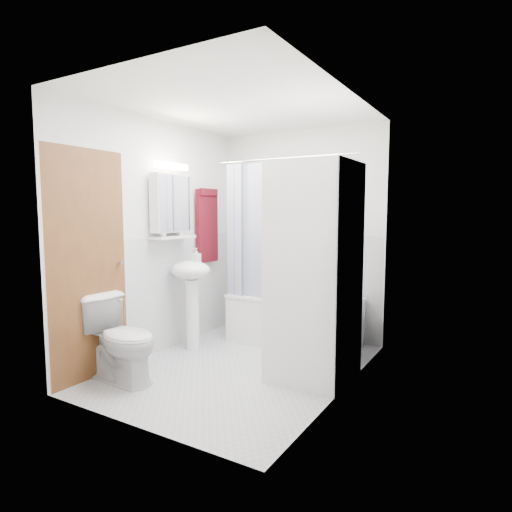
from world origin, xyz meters
The scene contains 20 objects.
floor centered at (0.00, 0.00, 0.00)m, with size 2.60×2.60×0.00m, color silver.
room_walls centered at (0.00, 0.00, 1.49)m, with size 2.60×2.60×2.60m.
wainscot centered at (0.00, 0.29, 0.60)m, with size 1.98×2.58×2.58m.
door centered at (-0.95, -0.55, 1.00)m, with size 0.05×2.00×2.00m.
bathtub centered at (0.12, 0.92, 0.30)m, with size 1.41×0.67×0.54m.
tub_spout centered at (0.32, 1.25, 0.86)m, with size 0.04×0.04×0.12m, color silver.
curtain_rod centered at (0.12, 0.65, 2.00)m, with size 0.02×0.02×1.59m, color silver.
shower_curtain centered at (-0.30, 0.65, 1.25)m, with size 0.55×0.02×1.45m.
sink centered at (-0.75, 0.22, 0.70)m, with size 0.44×0.37×1.04m.
medicine_cabinet centered at (-0.90, 0.10, 1.57)m, with size 0.13×0.50×0.71m.
shelf centered at (-0.89, 0.10, 1.20)m, with size 0.18×0.54×0.03m, color silver.
shower_caddy centered at (0.37, 1.24, 1.15)m, with size 0.22×0.06×0.02m, color silver.
towel centered at (-0.94, 0.75, 1.32)m, with size 0.07×0.36×0.87m.
washer_dryer centered at (0.68, 0.13, 0.94)m, with size 0.68×0.67×1.88m.
toilet centered at (-0.72, -0.78, 0.37)m, with size 0.42×0.75×0.73m, color white.
soap_pump centered at (-0.71, 0.25, 0.95)m, with size 0.08×0.17×0.08m, color gray.
shelf_bottle centered at (-0.89, -0.05, 1.25)m, with size 0.07×0.18×0.07m, color gray.
shelf_cup centered at (-0.89, 0.22, 1.26)m, with size 0.10×0.09×0.10m, color gray.
shampoo_a centered at (0.35, 1.24, 1.23)m, with size 0.13×0.17×0.13m, color gray.
shampoo_b centered at (0.47, 1.24, 1.20)m, with size 0.08×0.21×0.08m, color #22598B.
Camera 1 is at (2.12, -3.28, 1.46)m, focal length 30.00 mm.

